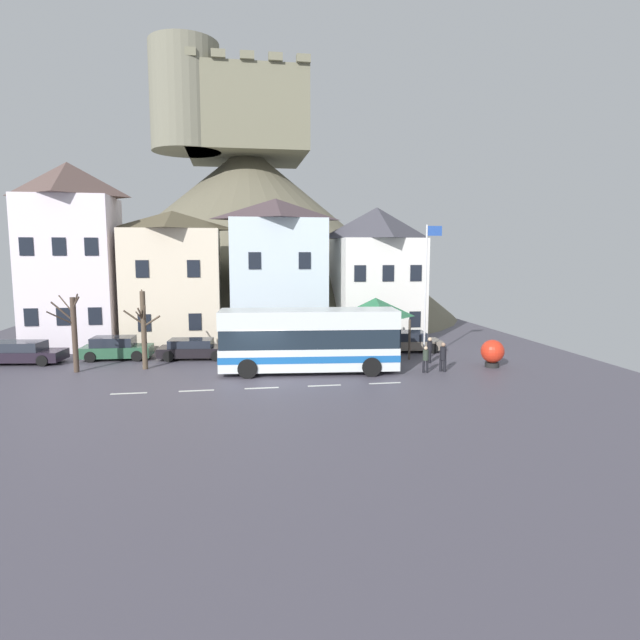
# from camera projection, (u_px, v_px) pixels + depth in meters

# --- Properties ---
(ground_plane) EXTENTS (40.00, 60.00, 0.07)m
(ground_plane) POSITION_uv_depth(u_px,v_px,m) (260.00, 381.00, 26.68)
(ground_plane) COLOR #4B4754
(townhouse_00) EXTENTS (5.61, 5.10, 12.14)m
(townhouse_00) POSITION_uv_depth(u_px,v_px,m) (72.00, 257.00, 35.34)
(townhouse_00) COLOR white
(townhouse_00) RESTS_ON ground_plane
(townhouse_01) EXTENTS (6.31, 6.46, 9.17)m
(townhouse_01) POSITION_uv_depth(u_px,v_px,m) (174.00, 278.00, 37.21)
(townhouse_01) COLOR beige
(townhouse_01) RESTS_ON ground_plane
(townhouse_02) EXTENTS (6.55, 5.89, 10.07)m
(townhouse_02) POSITION_uv_depth(u_px,v_px,m) (276.00, 271.00, 38.00)
(townhouse_02) COLOR silver
(townhouse_02) RESTS_ON ground_plane
(townhouse_03) EXTENTS (5.88, 6.21, 9.58)m
(townhouse_03) POSITION_uv_depth(u_px,v_px,m) (376.00, 274.00, 39.36)
(townhouse_03) COLOR white
(townhouse_03) RESTS_ON ground_plane
(hilltop_castle) EXTENTS (41.65, 41.65, 25.14)m
(hilltop_castle) POSITION_uv_depth(u_px,v_px,m) (247.00, 226.00, 54.10)
(hilltop_castle) COLOR #655F4C
(hilltop_castle) RESTS_ON ground_plane
(transit_bus) EXTENTS (9.55, 3.32, 3.36)m
(transit_bus) POSITION_uv_depth(u_px,v_px,m) (309.00, 341.00, 28.36)
(transit_bus) COLOR silver
(transit_bus) RESTS_ON ground_plane
(bus_shelter) EXTENTS (3.60, 3.60, 3.58)m
(bus_shelter) POSITION_uv_depth(u_px,v_px,m) (376.00, 308.00, 32.93)
(bus_shelter) COLOR #473D33
(bus_shelter) RESTS_ON ground_plane
(parked_car_00) EXTENTS (4.73, 2.40, 1.27)m
(parked_car_00) POSITION_uv_depth(u_px,v_px,m) (22.00, 353.00, 30.78)
(parked_car_00) COLOR black
(parked_car_00) RESTS_ON ground_plane
(parked_car_01) EXTENTS (4.17, 2.34, 1.27)m
(parked_car_01) POSITION_uv_depth(u_px,v_px,m) (408.00, 341.00, 34.66)
(parked_car_01) COLOR slate
(parked_car_01) RESTS_ON ground_plane
(parked_car_02) EXTENTS (4.35, 2.18, 1.19)m
(parked_car_02) POSITION_uv_depth(u_px,v_px,m) (194.00, 349.00, 32.11)
(parked_car_02) COLOR black
(parked_car_02) RESTS_ON ground_plane
(parked_car_03) EXTENTS (4.05, 2.04, 1.35)m
(parked_car_03) POSITION_uv_depth(u_px,v_px,m) (116.00, 348.00, 31.99)
(parked_car_03) COLOR #2A563C
(parked_car_03) RESTS_ON ground_plane
(pedestrian_00) EXTENTS (0.31, 0.30, 1.42)m
(pedestrian_00) POSITION_uv_depth(u_px,v_px,m) (426.00, 358.00, 28.36)
(pedestrian_00) COLOR black
(pedestrian_00) RESTS_ON ground_plane
(pedestrian_01) EXTENTS (0.29, 0.37, 1.48)m
(pedestrian_01) POSITION_uv_depth(u_px,v_px,m) (430.00, 350.00, 30.95)
(pedestrian_01) COLOR black
(pedestrian_01) RESTS_ON ground_plane
(pedestrian_02) EXTENTS (0.34, 0.34, 1.57)m
(pedestrian_02) POSITION_uv_depth(u_px,v_px,m) (443.00, 356.00, 28.65)
(pedestrian_02) COLOR black
(pedestrian_02) RESTS_ON ground_plane
(public_bench) EXTENTS (1.42, 0.48, 0.87)m
(public_bench) POSITION_uv_depth(u_px,v_px,m) (395.00, 342.00, 35.55)
(public_bench) COLOR brown
(public_bench) RESTS_ON ground_plane
(flagpole) EXTENTS (0.95, 0.10, 7.92)m
(flagpole) POSITION_uv_depth(u_px,v_px,m) (427.00, 284.00, 31.08)
(flagpole) COLOR silver
(flagpole) RESTS_ON ground_plane
(harbour_buoy) EXTENTS (1.29, 1.29, 1.54)m
(harbour_buoy) POSITION_uv_depth(u_px,v_px,m) (492.00, 352.00, 29.76)
(harbour_buoy) COLOR black
(harbour_buoy) RESTS_ON ground_plane
(bare_tree_00) EXTENTS (1.91, 1.63, 4.31)m
(bare_tree_00) POSITION_uv_depth(u_px,v_px,m) (144.00, 328.00, 29.07)
(bare_tree_00) COLOR brown
(bare_tree_00) RESTS_ON ground_plane
(bare_tree_01) EXTENTS (1.59, 1.72, 4.23)m
(bare_tree_01) POSITION_uv_depth(u_px,v_px,m) (74.00, 332.00, 28.32)
(bare_tree_01) COLOR #47382D
(bare_tree_01) RESTS_ON ground_plane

